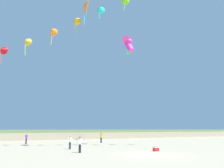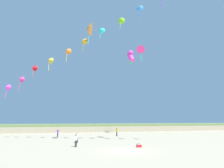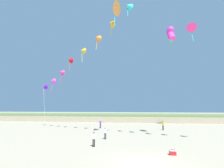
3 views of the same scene
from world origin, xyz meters
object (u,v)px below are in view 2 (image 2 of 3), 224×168
object	(u,v)px
beach_cooler	(139,146)
person_near_left	(117,131)
person_near_right	(77,137)
person_mid_center	(58,132)
large_kite_low_lead	(141,50)
large_kite_mid_trail	(131,57)
person_far_left	(76,139)
large_kite_high_solo	(89,29)

from	to	relation	value
beach_cooler	person_near_left	bearing A→B (deg)	84.37
person_near_left	beach_cooler	size ratio (longest dim) A/B	2.93
person_near_left	person_near_right	world-z (taller)	person_near_left
person_mid_center	large_kite_low_lead	distance (m)	26.90
large_kite_low_lead	person_near_right	bearing A→B (deg)	-141.31
person_near_left	large_kite_low_lead	xyz separation A→B (m)	(6.77, 2.37, 19.28)
person_mid_center	large_kite_low_lead	size ratio (longest dim) A/B	0.41
person_near_left	large_kite_mid_trail	xyz separation A→B (m)	(0.28, -8.79, 13.49)
large_kite_low_lead	large_kite_mid_trail	world-z (taller)	large_kite_low_lead
large_kite_low_lead	beach_cooler	size ratio (longest dim) A/B	6.82
large_kite_mid_trail	beach_cooler	xyz separation A→B (m)	(-1.93, -7.94, -14.25)
beach_cooler	person_near_right	bearing A→B (deg)	137.83
person_near_left	person_mid_center	bearing A→B (deg)	172.97
person_near_left	person_mid_center	world-z (taller)	person_near_left
person_far_left	large_kite_low_lead	distance (m)	30.36
person_near_left	large_kite_mid_trail	world-z (taller)	large_kite_mid_trail
person_mid_center	large_kite_mid_trail	bearing A→B (deg)	-40.04
person_mid_center	person_far_left	distance (m)	16.29
person_near_left	person_mid_center	xyz separation A→B (m)	(-11.92, 1.47, -0.05)
large_kite_mid_trail	person_far_left	bearing A→B (deg)	-148.82
person_far_left	large_kite_low_lead	bearing A→B (deg)	46.50
person_near_right	beach_cooler	world-z (taller)	person_near_right
person_mid_center	beach_cooler	distance (m)	20.91
person_near_left	large_kite_mid_trail	size ratio (longest dim) A/B	0.66
large_kite_mid_trail	person_mid_center	bearing A→B (deg)	139.96
person_far_left	large_kite_high_solo	world-z (taller)	large_kite_high_solo
large_kite_low_lead	person_mid_center	bearing A→B (deg)	-177.25
person_near_left	person_near_right	bearing A→B (deg)	-131.15
large_kite_low_lead	large_kite_high_solo	bearing A→B (deg)	-138.19
person_far_left	large_kite_mid_trail	xyz separation A→B (m)	(9.63, 5.83, 13.53)
person_far_left	large_kite_high_solo	distance (m)	17.71
person_far_left	large_kite_mid_trail	distance (m)	17.60
large_kite_high_solo	beach_cooler	distance (m)	19.82
person_far_left	large_kite_high_solo	size ratio (longest dim) A/B	0.45
person_near_left	person_mid_center	distance (m)	12.02
large_kite_mid_trail	beach_cooler	world-z (taller)	large_kite_mid_trail
person_near_left	person_far_left	world-z (taller)	person_near_left
large_kite_mid_trail	beach_cooler	distance (m)	16.43
large_kite_high_solo	beach_cooler	world-z (taller)	large_kite_high_solo
person_far_left	large_kite_high_solo	bearing A→B (deg)	66.83
large_kite_high_solo	person_far_left	bearing A→B (deg)	-113.17
person_near_left	person_far_left	distance (m)	17.35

